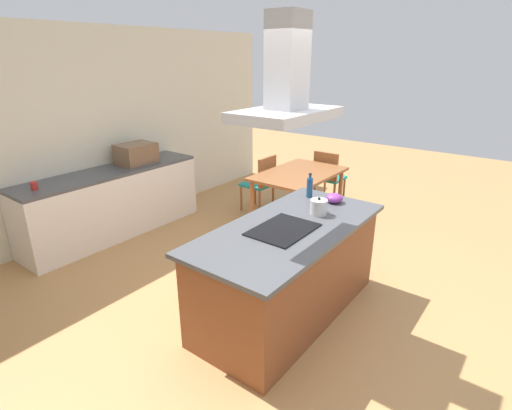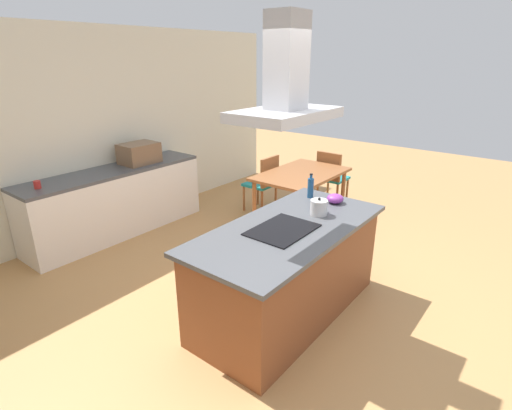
{
  "view_description": "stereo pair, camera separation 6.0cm",
  "coord_description": "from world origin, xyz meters",
  "px_view_note": "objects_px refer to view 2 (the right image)",
  "views": [
    {
      "loc": [
        -2.76,
        -1.72,
        2.33
      ],
      "look_at": [
        0.03,
        0.4,
        1.0
      ],
      "focal_mm": 27.88,
      "sensor_mm": 36.0,
      "label": 1
    },
    {
      "loc": [
        -2.72,
        -1.76,
        2.33
      ],
      "look_at": [
        0.03,
        0.4,
        1.0
      ],
      "focal_mm": 27.88,
      "sensor_mm": 36.0,
      "label": 2
    }
  ],
  "objects_px": {
    "tea_kettle": "(319,207)",
    "dining_table": "(301,178)",
    "range_hood": "(286,86)",
    "mixing_bowl": "(335,199)",
    "chair_facing_back_wall": "(264,180)",
    "cooktop": "(282,230)",
    "chair_at_right_end": "(331,175)",
    "coffee_mug_red": "(37,185)",
    "olive_oil_bottle": "(311,187)",
    "countertop_microwave": "(139,153)"
  },
  "relations": [
    {
      "from": "tea_kettle",
      "to": "coffee_mug_red",
      "type": "distance_m",
      "value": 3.18
    },
    {
      "from": "olive_oil_bottle",
      "to": "chair_at_right_end",
      "type": "xyz_separation_m",
      "value": [
        2.11,
        0.85,
        -0.5
      ]
    },
    {
      "from": "coffee_mug_red",
      "to": "chair_at_right_end",
      "type": "distance_m",
      "value": 4.18
    },
    {
      "from": "mixing_bowl",
      "to": "range_hood",
      "type": "height_order",
      "value": "range_hood"
    },
    {
      "from": "chair_facing_back_wall",
      "to": "range_hood",
      "type": "bearing_deg",
      "value": -139.67
    },
    {
      "from": "olive_oil_bottle",
      "to": "chair_at_right_end",
      "type": "distance_m",
      "value": 2.34
    },
    {
      "from": "chair_at_right_end",
      "to": "olive_oil_bottle",
      "type": "bearing_deg",
      "value": -158.04
    },
    {
      "from": "coffee_mug_red",
      "to": "dining_table",
      "type": "relative_size",
      "value": 0.06
    },
    {
      "from": "chair_facing_back_wall",
      "to": "range_hood",
      "type": "height_order",
      "value": "range_hood"
    },
    {
      "from": "coffee_mug_red",
      "to": "chair_facing_back_wall",
      "type": "height_order",
      "value": "coffee_mug_red"
    },
    {
      "from": "dining_table",
      "to": "chair_at_right_end",
      "type": "distance_m",
      "value": 0.93
    },
    {
      "from": "cooktop",
      "to": "countertop_microwave",
      "type": "relative_size",
      "value": 1.2
    },
    {
      "from": "mixing_bowl",
      "to": "cooktop",
      "type": "bearing_deg",
      "value": 177.67
    },
    {
      "from": "tea_kettle",
      "to": "chair_at_right_end",
      "type": "xyz_separation_m",
      "value": [
        2.48,
        1.17,
        -0.47
      ]
    },
    {
      "from": "olive_oil_bottle",
      "to": "mixing_bowl",
      "type": "height_order",
      "value": "olive_oil_bottle"
    },
    {
      "from": "coffee_mug_red",
      "to": "dining_table",
      "type": "bearing_deg",
      "value": -31.41
    },
    {
      "from": "tea_kettle",
      "to": "range_hood",
      "type": "distance_m",
      "value": 1.24
    },
    {
      "from": "coffee_mug_red",
      "to": "chair_at_right_end",
      "type": "bearing_deg",
      "value": -24.82
    },
    {
      "from": "olive_oil_bottle",
      "to": "dining_table",
      "type": "bearing_deg",
      "value": 35.4
    },
    {
      "from": "olive_oil_bottle",
      "to": "cooktop",
      "type": "bearing_deg",
      "value": -164.14
    },
    {
      "from": "mixing_bowl",
      "to": "chair_at_right_end",
      "type": "distance_m",
      "value": 2.43
    },
    {
      "from": "tea_kettle",
      "to": "coffee_mug_red",
      "type": "bearing_deg",
      "value": 113.86
    },
    {
      "from": "countertop_microwave",
      "to": "coffee_mug_red",
      "type": "bearing_deg",
      "value": -178.73
    },
    {
      "from": "countertop_microwave",
      "to": "mixing_bowl",
      "type": "bearing_deg",
      "value": -85.15
    },
    {
      "from": "cooktop",
      "to": "tea_kettle",
      "type": "height_order",
      "value": "tea_kettle"
    },
    {
      "from": "olive_oil_bottle",
      "to": "range_hood",
      "type": "distance_m",
      "value": 1.43
    },
    {
      "from": "coffee_mug_red",
      "to": "chair_at_right_end",
      "type": "relative_size",
      "value": 0.1
    },
    {
      "from": "tea_kettle",
      "to": "coffee_mug_red",
      "type": "height_order",
      "value": "tea_kettle"
    },
    {
      "from": "mixing_bowl",
      "to": "coffee_mug_red",
      "type": "height_order",
      "value": "mixing_bowl"
    },
    {
      "from": "dining_table",
      "to": "range_hood",
      "type": "height_order",
      "value": "range_hood"
    },
    {
      "from": "countertop_microwave",
      "to": "cooktop",
      "type": "bearing_deg",
      "value": -102.71
    },
    {
      "from": "tea_kettle",
      "to": "range_hood",
      "type": "height_order",
      "value": "range_hood"
    },
    {
      "from": "cooktop",
      "to": "coffee_mug_red",
      "type": "xyz_separation_m",
      "value": [
        -0.77,
        2.85,
        0.04
      ]
    },
    {
      "from": "olive_oil_bottle",
      "to": "chair_facing_back_wall",
      "type": "distance_m",
      "value": 2.0
    },
    {
      "from": "chair_at_right_end",
      "to": "tea_kettle",
      "type": "bearing_deg",
      "value": -154.84
    },
    {
      "from": "tea_kettle",
      "to": "dining_table",
      "type": "bearing_deg",
      "value": 36.64
    },
    {
      "from": "mixing_bowl",
      "to": "countertop_microwave",
      "type": "height_order",
      "value": "countertop_microwave"
    },
    {
      "from": "tea_kettle",
      "to": "chair_facing_back_wall",
      "type": "height_order",
      "value": "tea_kettle"
    },
    {
      "from": "mixing_bowl",
      "to": "chair_facing_back_wall",
      "type": "distance_m",
      "value": 2.2
    },
    {
      "from": "tea_kettle",
      "to": "dining_table",
      "type": "xyz_separation_m",
      "value": [
        1.57,
        1.17,
        -0.31
      ]
    },
    {
      "from": "tea_kettle",
      "to": "cooktop",
      "type": "bearing_deg",
      "value": 173.04
    },
    {
      "from": "mixing_bowl",
      "to": "dining_table",
      "type": "distance_m",
      "value": 1.67
    },
    {
      "from": "cooktop",
      "to": "dining_table",
      "type": "distance_m",
      "value": 2.37
    },
    {
      "from": "cooktop",
      "to": "range_hood",
      "type": "xyz_separation_m",
      "value": [
        -0.0,
        0.0,
        1.2
      ]
    },
    {
      "from": "cooktop",
      "to": "range_hood",
      "type": "relative_size",
      "value": 0.67
    },
    {
      "from": "cooktop",
      "to": "coffee_mug_red",
      "type": "relative_size",
      "value": 6.67
    },
    {
      "from": "coffee_mug_red",
      "to": "chair_at_right_end",
      "type": "height_order",
      "value": "coffee_mug_red"
    },
    {
      "from": "olive_oil_bottle",
      "to": "chair_facing_back_wall",
      "type": "xyz_separation_m",
      "value": [
        1.2,
        1.52,
        -0.5
      ]
    },
    {
      "from": "coffee_mug_red",
      "to": "range_hood",
      "type": "relative_size",
      "value": 0.1
    },
    {
      "from": "cooktop",
      "to": "range_hood",
      "type": "bearing_deg",
      "value": 180.0
    }
  ]
}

